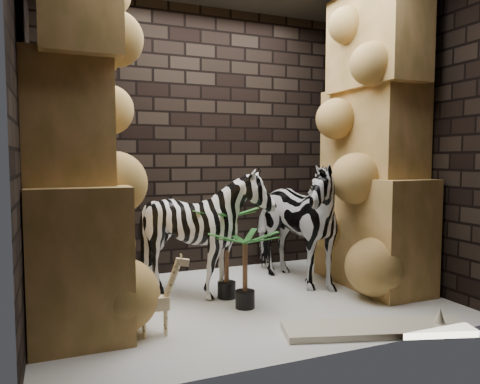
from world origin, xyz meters
name	(u,v)px	position (x,y,z in m)	size (l,w,h in m)	color
floor	(243,301)	(0.00, 0.00, 0.00)	(3.50, 3.50, 0.00)	silver
wall_back	(201,140)	(0.00, 1.25, 1.50)	(3.50, 3.50, 0.00)	black
wall_front	(320,125)	(0.00, -1.25, 1.50)	(3.50, 3.50, 0.00)	black
wall_left	(24,130)	(-1.75, 0.00, 1.50)	(3.00, 3.00, 0.00)	black
wall_right	(400,138)	(1.75, 0.00, 1.50)	(3.00, 3.00, 0.00)	black
rock_pillar_left	(75,131)	(-1.40, 0.00, 1.50)	(0.68, 1.30, 3.00)	tan
rock_pillar_right	(374,138)	(1.42, 0.00, 1.50)	(0.58, 1.25, 3.00)	tan
zebra_right	(290,213)	(0.67, 0.36, 0.74)	(0.67, 1.25, 1.48)	white
zebra_left	(203,239)	(-0.29, 0.25, 0.55)	(0.97, 1.21, 1.10)	white
giraffe_toy	(155,295)	(-0.90, -0.50, 0.30)	(0.31, 0.10, 0.61)	#FFE6A8
palm_front	(227,252)	(-0.11, 0.15, 0.43)	(0.36, 0.36, 0.86)	#104515
palm_back	(245,269)	(-0.06, -0.18, 0.34)	(0.36, 0.36, 0.67)	#104515
surfboard	(377,328)	(0.65, -1.05, 0.03)	(1.40, 0.34, 0.05)	beige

